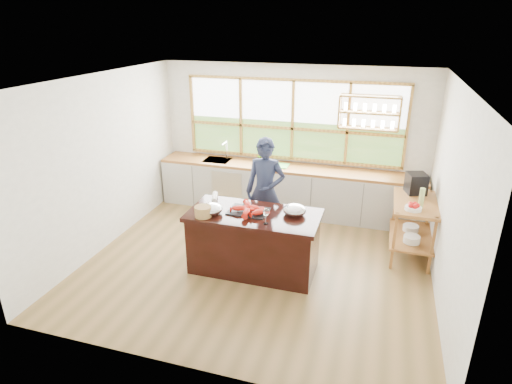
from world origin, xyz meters
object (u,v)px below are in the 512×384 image
at_px(espresso_machine, 416,183).
at_px(island, 254,241).
at_px(cook, 265,192).
at_px(wicker_basket, 203,212).

bearing_deg(espresso_machine, island, -163.21).
relative_size(island, espresso_machine, 5.82).
distance_m(cook, wicker_basket, 1.31).
relative_size(cook, espresso_machine, 5.50).
height_order(cook, wicker_basket, cook).
xyz_separation_m(island, cook, (-0.08, 0.89, 0.42)).
xyz_separation_m(espresso_machine, wicker_basket, (-2.83, -1.76, -0.08)).
bearing_deg(wicker_basket, island, 24.94).
relative_size(island, cook, 1.06).
bearing_deg(wicker_basket, cook, 64.97).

